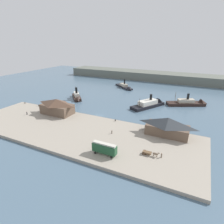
% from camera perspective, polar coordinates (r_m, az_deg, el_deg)
% --- Properties ---
extents(ground_plane, '(320.00, 320.00, 0.00)m').
position_cam_1_polar(ground_plane, '(103.66, -3.99, -1.05)').
color(ground_plane, slate).
extents(quay_promenade, '(110.00, 36.00, 1.20)m').
position_cam_1_polar(quay_promenade, '(86.78, -11.23, -5.59)').
color(quay_promenade, '#9E9384').
rests_on(quay_promenade, ground).
extents(seawall_edge, '(110.00, 0.80, 1.00)m').
position_cam_1_polar(seawall_edge, '(100.61, -5.01, -1.48)').
color(seawall_edge, gray).
rests_on(seawall_edge, ground).
extents(ferry_shed_east_terminal, '(17.16, 9.55, 8.22)m').
position_cam_1_polar(ferry_shed_east_terminal, '(105.66, -16.33, 1.67)').
color(ferry_shed_east_terminal, brown).
rests_on(ferry_shed_east_terminal, quay_promenade).
extents(ferry_shed_customs_shed, '(17.69, 8.19, 7.78)m').
position_cam_1_polar(ferry_shed_customs_shed, '(82.15, 16.50, -4.15)').
color(ferry_shed_customs_shed, brown).
rests_on(ferry_shed_customs_shed, quay_promenade).
extents(street_tram, '(8.91, 2.40, 4.48)m').
position_cam_1_polar(street_tram, '(66.53, -2.32, -10.85)').
color(street_tram, '#1E4C2D').
rests_on(street_tram, quay_promenade).
extents(horse_cart, '(5.90, 1.61, 1.87)m').
position_cam_1_polar(horse_cart, '(68.26, 11.40, -12.06)').
color(horse_cart, brown).
rests_on(horse_cart, quay_promenade).
extents(pedestrian_walking_east, '(0.44, 0.44, 1.78)m').
position_cam_1_polar(pedestrian_walking_east, '(110.96, -24.40, -0.33)').
color(pedestrian_walking_east, '#232328').
rests_on(pedestrian_walking_east, quay_promenade).
extents(pedestrian_near_west_shed, '(0.39, 0.39, 1.56)m').
position_cam_1_polar(pedestrian_near_west_shed, '(81.12, -0.05, -6.09)').
color(pedestrian_near_west_shed, '#4C3D33').
rests_on(pedestrian_near_west_shed, quay_promenade).
extents(pedestrian_near_east_shed, '(0.44, 0.44, 1.76)m').
position_cam_1_polar(pedestrian_near_east_shed, '(68.06, 14.78, -12.61)').
color(pedestrian_near_east_shed, '#6B5B4C').
rests_on(pedestrian_near_east_shed, quay_promenade).
extents(mooring_post_center_east, '(0.44, 0.44, 0.90)m').
position_cam_1_polar(mooring_post_center_east, '(120.18, -20.23, 1.65)').
color(mooring_post_center_east, black).
rests_on(mooring_post_center_east, quay_promenade).
extents(mooring_post_west, '(0.44, 0.44, 0.90)m').
position_cam_1_polar(mooring_post_west, '(122.39, -21.36, 1.84)').
color(mooring_post_west, black).
rests_on(mooring_post_west, quay_promenade).
extents(mooring_post_east, '(0.44, 0.44, 0.90)m').
position_cam_1_polar(mooring_post_east, '(93.21, 1.01, -2.52)').
color(mooring_post_east, black).
rests_on(mooring_post_east, quay_promenade).
extents(mooring_post_center_west, '(0.44, 0.44, 0.90)m').
position_cam_1_polar(mooring_post_center_west, '(131.03, -24.89, 2.53)').
color(mooring_post_center_west, black).
rests_on(mooring_post_center_west, quay_promenade).
extents(ferry_near_quay, '(17.99, 24.90, 9.98)m').
position_cam_1_polar(ferry_near_quay, '(119.74, 11.75, 2.43)').
color(ferry_near_quay, black).
rests_on(ferry_near_quay, ground).
extents(ferry_departing_north, '(15.31, 16.11, 9.53)m').
position_cam_1_polar(ferry_departing_north, '(133.51, -10.60, 4.47)').
color(ferry_departing_north, black).
rests_on(ferry_departing_north, ground).
extents(ferry_moored_east, '(25.66, 16.87, 10.40)m').
position_cam_1_polar(ferry_moored_east, '(129.70, 22.81, 2.51)').
color(ferry_moored_east, black).
rests_on(ferry_moored_east, ground).
extents(ferry_mid_harbor, '(22.14, 19.55, 9.10)m').
position_cam_1_polar(ferry_mid_harbor, '(162.34, 4.10, 7.54)').
color(ferry_mid_harbor, black).
rests_on(ferry_mid_harbor, ground).
extents(far_headland, '(180.00, 24.00, 8.00)m').
position_cam_1_polar(far_headland, '(202.03, 11.86, 10.68)').
color(far_headland, '#60665B').
rests_on(far_headland, ground).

